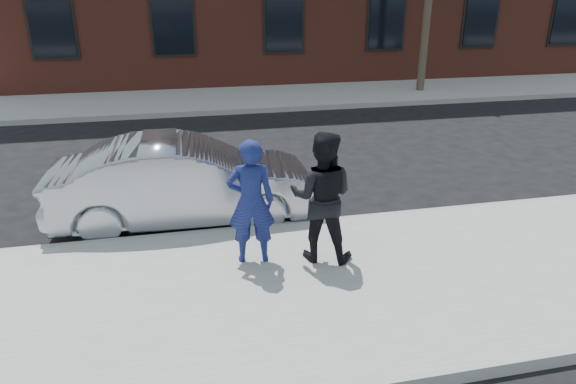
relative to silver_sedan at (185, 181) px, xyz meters
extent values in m
plane|color=black|center=(3.75, -2.30, -0.68)|extent=(100.00, 100.00, 0.00)
cube|color=gray|center=(3.75, -2.55, -0.60)|extent=(50.00, 3.50, 0.15)
cube|color=#999691|center=(3.75, -0.75, -0.60)|extent=(50.00, 0.10, 0.15)
cube|color=gray|center=(3.75, 8.95, -0.60)|extent=(50.00, 3.50, 0.15)
cube|color=#999691|center=(3.75, 7.15, -0.60)|extent=(50.00, 0.10, 0.15)
cube|color=black|center=(-3.75, 10.64, 1.52)|extent=(1.30, 0.06, 1.70)
cube|color=black|center=(7.65, 10.64, 1.52)|extent=(1.30, 0.06, 1.70)
cube|color=black|center=(15.25, 10.64, 1.52)|extent=(1.30, 0.06, 1.70)
cylinder|color=#392D22|center=(8.25, 8.70, 1.57)|extent=(0.26, 0.26, 4.20)
imported|color=#999BA3|center=(0.00, 0.00, 0.00)|extent=(4.15, 1.52, 1.36)
imported|color=navy|center=(0.79, -1.75, 0.30)|extent=(0.65, 0.46, 1.67)
cube|color=black|center=(0.77, -1.53, 0.74)|extent=(0.08, 0.13, 0.08)
imported|color=black|center=(1.70, -1.87, 0.34)|extent=(1.03, 0.93, 1.74)
cube|color=black|center=(1.63, -1.65, 0.49)|extent=(0.10, 0.15, 0.06)
camera|label=1|loc=(-0.03, -7.72, 2.88)|focal=32.00mm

